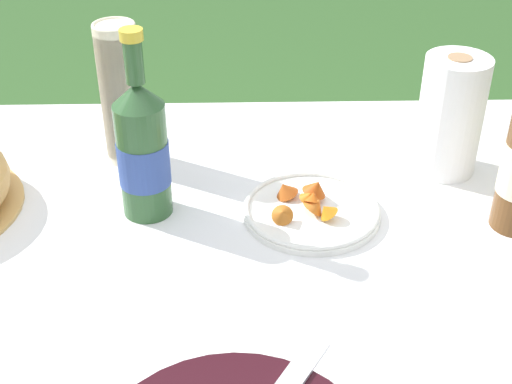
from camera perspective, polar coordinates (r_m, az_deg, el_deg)
The scene contains 6 objects.
garden_table at distance 1.07m, azimuth -8.81°, elevation -9.63°, with size 1.77×1.13×0.73m.
tablecloth at distance 1.04m, azimuth -9.04°, elevation -7.66°, with size 1.78×1.14×0.10m.
cup_stack at distance 1.26m, azimuth -10.74°, elevation 7.66°, with size 0.07×0.07×0.25m.
cider_bottle_green at distance 1.11m, azimuth -9.05°, elevation 3.34°, with size 0.08×0.08×0.31m.
snack_plate_near at distance 1.14m, azimuth 4.38°, elevation -1.33°, with size 0.22×0.22×0.05m.
paper_towel_roll at distance 1.26m, azimuth 15.29°, elevation 5.92°, with size 0.11×0.11×0.21m.
Camera 1 is at (0.14, -0.78, 1.39)m, focal length 50.00 mm.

